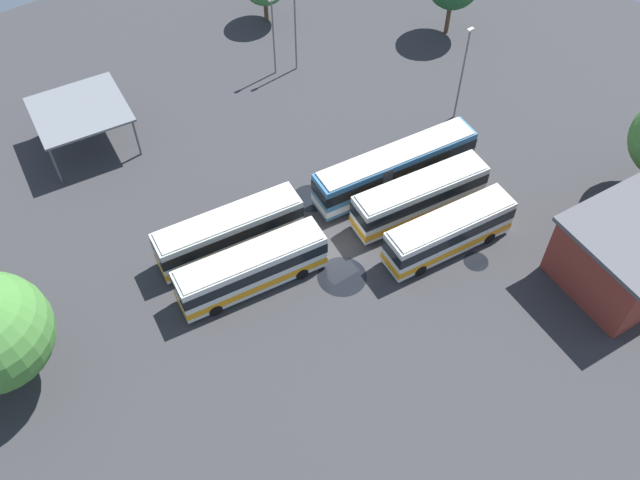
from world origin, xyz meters
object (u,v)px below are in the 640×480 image
at_px(lamp_post_mid_lot, 462,71).
at_px(bus_row1_slot1, 420,196).
at_px(maintenance_shelter, 79,111).
at_px(bus_row0_slot1, 251,268).
at_px(bus_row0_slot2, 229,232).
at_px(bus_row1_slot0, 449,232).
at_px(bus_row1_slot2, 395,168).
at_px(lamp_post_far_corner, 273,33).
at_px(lamp_post_by_building, 295,24).

bearing_deg(lamp_post_mid_lot, bus_row1_slot1, -145.97).
distance_m(maintenance_shelter, lamp_post_mid_lot, 32.16).
height_order(bus_row0_slot1, bus_row0_slot2, same).
bearing_deg(bus_row0_slot2, bus_row1_slot0, -35.41).
height_order(bus_row1_slot2, lamp_post_mid_lot, lamp_post_mid_lot).
xyz_separation_m(bus_row1_slot2, maintenance_shelter, (-18.35, 18.88, 1.89)).
relative_size(bus_row0_slot2, bus_row1_slot2, 0.80).
relative_size(bus_row0_slot2, bus_row1_slot1, 1.01).
bearing_deg(lamp_post_mid_lot, bus_row1_slot2, -161.22).
xyz_separation_m(bus_row0_slot1, lamp_post_far_corner, (14.94, 19.92, 2.47)).
bearing_deg(bus_row0_slot2, lamp_post_by_building, 43.15).
distance_m(bus_row1_slot0, lamp_post_by_building, 25.25).
distance_m(bus_row0_slot1, lamp_post_mid_lot, 25.26).
bearing_deg(maintenance_shelter, bus_row0_slot1, -80.17).
height_order(bus_row0_slot1, bus_row1_slot1, same).
bearing_deg(lamp_post_mid_lot, lamp_post_by_building, 118.37).
relative_size(bus_row0_slot1, bus_row0_slot2, 0.98).
bearing_deg(lamp_post_mid_lot, bus_row0_slot1, -167.90).
distance_m(bus_row1_slot0, lamp_post_mid_lot, 15.58).
distance_m(bus_row1_slot2, lamp_post_mid_lot, 10.77).
xyz_separation_m(lamp_post_by_building, lamp_post_mid_lot, (7.57, -14.03, 0.14)).
relative_size(lamp_post_by_building, lamp_post_far_corner, 1.13).
relative_size(bus_row0_slot2, lamp_post_far_corner, 1.45).
bearing_deg(bus_row0_slot2, bus_row1_slot2, -7.67).
distance_m(bus_row1_slot2, lamp_post_by_building, 17.74).
height_order(bus_row1_slot1, lamp_post_far_corner, lamp_post_far_corner).
relative_size(bus_row0_slot2, lamp_post_mid_lot, 1.25).
bearing_deg(bus_row1_slot1, bus_row1_slot0, -98.24).
relative_size(bus_row1_slot1, maintenance_shelter, 1.37).
height_order(bus_row1_slot1, lamp_post_mid_lot, lamp_post_mid_lot).
xyz_separation_m(bus_row1_slot2, lamp_post_far_corner, (0.19, 17.99, 2.47)).
relative_size(bus_row1_slot2, lamp_post_far_corner, 1.81).
relative_size(bus_row1_slot1, bus_row1_slot2, 0.79).
relative_size(bus_row1_slot2, maintenance_shelter, 1.73).
bearing_deg(bus_row1_slot0, bus_row0_slot2, 144.59).
bearing_deg(bus_row0_slot1, lamp_post_mid_lot, 12.10).
bearing_deg(lamp_post_by_building, bus_row0_slot1, -131.29).
bearing_deg(bus_row1_slot0, lamp_post_far_corner, 87.37).
distance_m(lamp_post_by_building, lamp_post_far_corner, 2.16).
height_order(bus_row1_slot0, bus_row1_slot2, same).
distance_m(bus_row1_slot2, maintenance_shelter, 26.40).
xyz_separation_m(bus_row1_slot1, lamp_post_by_building, (2.59, 20.89, 2.98)).
height_order(bus_row1_slot1, bus_row1_slot2, same).
height_order(lamp_post_by_building, lamp_post_mid_lot, lamp_post_mid_lot).
bearing_deg(lamp_post_far_corner, lamp_post_mid_lot, -56.89).
bearing_deg(lamp_post_by_building, bus_row1_slot0, -97.25).
relative_size(bus_row0_slot2, bus_row1_slot0, 1.09).
bearing_deg(bus_row1_slot2, maintenance_shelter, 134.19).
relative_size(bus_row0_slot1, lamp_post_mid_lot, 1.23).
bearing_deg(lamp_post_far_corner, bus_row1_slot1, -91.58).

